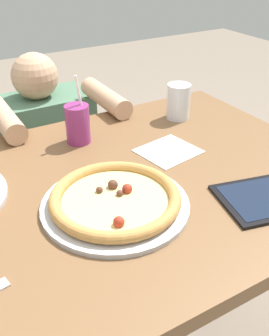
{
  "coord_description": "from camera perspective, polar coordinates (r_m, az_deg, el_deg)",
  "views": [
    {
      "loc": [
        -0.37,
        -0.74,
        1.3
      ],
      "look_at": [
        0.06,
        -0.0,
        0.78
      ],
      "focal_mm": 41.95,
      "sensor_mm": 36.0,
      "label": 1
    }
  ],
  "objects": [
    {
      "name": "drink_cup_colored",
      "position": [
        1.18,
        -8.25,
        6.38
      ],
      "size": [
        0.07,
        0.07,
        0.21
      ],
      "color": "#8C2D72",
      "rests_on": "dining_table"
    },
    {
      "name": "paper_napkin",
      "position": [
        1.15,
        4.94,
        2.46
      ],
      "size": [
        0.18,
        0.17,
        0.0
      ],
      "primitive_type": "cube",
      "rotation": [
        0.0,
        0.0,
        0.17
      ],
      "color": "white",
      "rests_on": "dining_table"
    },
    {
      "name": "tablet",
      "position": [
        0.99,
        19.0,
        -4.05
      ],
      "size": [
        0.27,
        0.22,
        0.01
      ],
      "color": "black",
      "rests_on": "dining_table"
    },
    {
      "name": "water_cup_clear",
      "position": [
        1.34,
        6.41,
        9.64
      ],
      "size": [
        0.08,
        0.08,
        0.12
      ],
      "color": "silver",
      "rests_on": "dining_table"
    },
    {
      "name": "diner_seated",
      "position": [
        1.74,
        -12.41,
        -0.6
      ],
      "size": [
        0.43,
        0.53,
        0.92
      ],
      "color": "#333847",
      "rests_on": "ground"
    },
    {
      "name": "dining_table",
      "position": [
        1.06,
        -2.99,
        -7.44
      ],
      "size": [
        1.24,
        0.85,
        0.75
      ],
      "color": "brown",
      "rests_on": "ground"
    },
    {
      "name": "pizza_near",
      "position": [
        0.91,
        -2.83,
        -4.7
      ],
      "size": [
        0.35,
        0.35,
        0.04
      ],
      "color": "#B7B7BC",
      "rests_on": "dining_table"
    }
  ]
}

